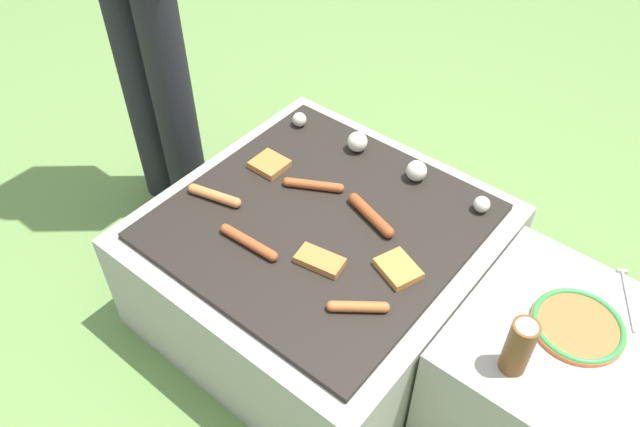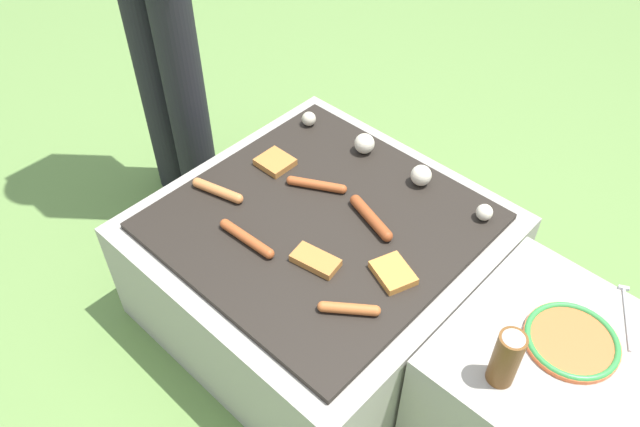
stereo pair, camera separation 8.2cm
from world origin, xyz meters
TOP-DOWN VIEW (x-y plane):
  - ground_plane at (0.00, 0.00)m, footprint 14.00×14.00m
  - grill at (0.00, 0.00)m, footprint 0.84×0.84m
  - side_ledge at (0.66, 0.07)m, footprint 0.47×0.50m
  - sausage_front_center at (-0.08, -0.19)m, footprint 0.18×0.03m
  - sausage_front_left at (-0.27, -0.12)m, footprint 0.16×0.06m
  - sausage_back_center at (0.10, 0.08)m, footprint 0.17×0.08m
  - sausage_back_left at (-0.09, 0.08)m, footprint 0.15×0.10m
  - sausage_mid_right at (0.25, -0.17)m, footprint 0.12×0.10m
  - bread_slice_center at (0.26, -0.02)m, footprint 0.12×0.11m
  - bread_slice_right at (-0.25, 0.07)m, footprint 0.09×0.09m
  - bread_slice_left at (0.10, -0.12)m, footprint 0.13×0.08m
  - mushroom_row at (0.00, 0.29)m, footprint 0.66×0.07m
  - plate_colorful at (0.66, 0.10)m, footprint 0.21×0.21m
  - condiment_bottle at (0.60, -0.09)m, footprint 0.06×0.06m
  - fork_utensil at (0.72, 0.25)m, footprint 0.10×0.17m

SIDE VIEW (x-z plane):
  - ground_plane at x=0.00m, z-range 0.00..0.00m
  - grill at x=0.00m, z-range 0.00..0.38m
  - side_ledge at x=0.66m, z-range 0.00..0.38m
  - fork_utensil at x=0.72m, z-range 0.38..0.39m
  - plate_colorful at x=0.66m, z-range 0.38..0.40m
  - bread_slice_center at x=0.26m, z-range 0.38..0.40m
  - bread_slice_right at x=-0.25m, z-range 0.38..0.40m
  - bread_slice_left at x=0.10m, z-range 0.38..0.40m
  - sausage_back_left at x=-0.09m, z-range 0.38..0.40m
  - sausage_mid_right at x=0.25m, z-range 0.38..0.40m
  - sausage_front_center at x=-0.08m, z-range 0.38..0.40m
  - sausage_front_left at x=-0.27m, z-range 0.38..0.41m
  - sausage_back_center at x=0.10m, z-range 0.38..0.41m
  - mushroom_row at x=0.00m, z-range 0.38..0.44m
  - condiment_bottle at x=0.60m, z-range 0.37..0.55m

